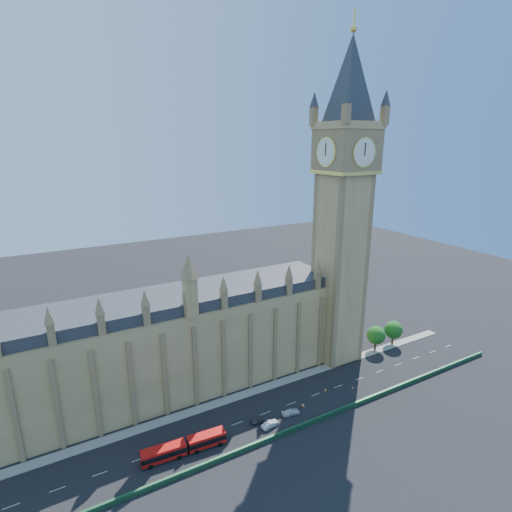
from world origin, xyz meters
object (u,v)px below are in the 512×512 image
red_bus (184,447)px  car_grey (259,420)px  car_silver (270,424)px  car_white (291,412)px

red_bus → car_grey: size_ratio=4.29×
car_silver → car_white: (6.95, 1.42, -0.06)m
red_bus → car_grey: bearing=6.5°
car_silver → car_white: bearing=-86.1°
red_bus → car_silver: size_ratio=4.16×
red_bus → car_white: bearing=3.0°
car_silver → red_bus: bearing=77.2°
red_bus → car_white: (28.01, -0.51, -1.00)m
car_grey → car_silver: car_grey is taller
red_bus → car_white: size_ratio=4.00×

